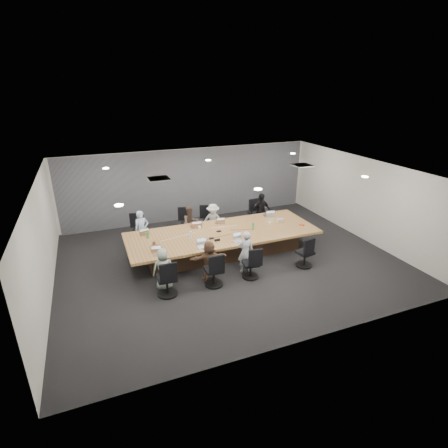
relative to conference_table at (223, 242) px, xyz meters
name	(u,v)px	position (x,y,z in m)	size (l,w,h in m)	color
floor	(229,260)	(0.00, -0.50, -0.40)	(10.00, 8.00, 0.00)	black
ceiling	(229,171)	(0.00, -0.50, 2.40)	(10.00, 8.00, 0.00)	white
wall_back	(191,184)	(0.00, 3.50, 1.00)	(10.00, 2.80, 0.00)	beige
wall_front	(306,285)	(0.00, -4.50, 1.00)	(10.00, 2.80, 0.00)	beige
wall_left	(42,244)	(-5.00, -0.50, 1.00)	(8.00, 2.80, 0.00)	beige
wall_right	(363,199)	(5.00, -0.50, 1.00)	(8.00, 2.80, 0.00)	beige
curtain	(191,185)	(0.00, 3.42, 1.00)	(9.80, 0.04, 2.80)	slate
conference_table	(223,242)	(0.00, 0.00, 0.00)	(6.00, 2.20, 0.74)	#3B271A
chair_0	(141,232)	(-2.32, 1.70, 0.03)	(0.58, 0.58, 0.86)	black
chair_1	(188,225)	(-0.66, 1.70, 0.04)	(0.59, 0.59, 0.87)	black
chair_2	(210,222)	(0.16, 1.70, 0.01)	(0.56, 0.56, 0.83)	black
chair_3	(256,216)	(2.03, 1.70, 0.02)	(0.57, 0.57, 0.84)	black
chair_4	(167,281)	(-2.21, -1.70, 0.01)	(0.56, 0.56, 0.82)	black
chair_5	(214,272)	(-0.93, -1.70, -0.01)	(0.53, 0.53, 0.78)	black
chair_6	(251,266)	(0.17, -1.70, -0.04)	(0.49, 0.49, 0.73)	black
chair_7	(305,255)	(1.95, -1.70, -0.02)	(0.51, 0.51, 0.76)	black
person_0	(142,230)	(-2.32, 1.35, 0.24)	(0.47, 0.31, 1.29)	#ABC7E4
laptop_0	(144,233)	(-2.32, 0.80, 0.35)	(0.29, 0.20, 0.02)	#8C6647
person_1	(191,223)	(-0.66, 1.35, 0.23)	(0.62, 0.48, 1.27)	#4F3F38
laptop_1	(195,226)	(-0.66, 0.80, 0.35)	(0.34, 0.24, 0.02)	#8C6647
person_2	(213,221)	(0.16, 1.35, 0.21)	(0.79, 0.45, 1.22)	#B5B5B5
laptop_2	(218,222)	(0.16, 0.80, 0.35)	(0.28, 0.20, 0.02)	#8C6647
person_3	(261,212)	(2.03, 1.35, 0.30)	(0.82, 0.34, 1.40)	black
laptop_3	(268,215)	(2.03, 0.80, 0.35)	(0.32, 0.22, 0.02)	#B2B2B7
person_4	(163,269)	(-2.21, -1.35, 0.17)	(0.56, 0.37, 1.15)	#8D9F8F
laptop_4	(159,254)	(-2.21, -0.80, 0.35)	(0.28, 0.20, 0.02)	#8C6647
person_5	(209,260)	(-0.93, -1.35, 0.17)	(1.06, 0.34, 1.15)	brown
laptop_5	(203,247)	(-0.93, -0.80, 0.35)	(0.30, 0.21, 0.02)	#B2B2B7
person_6	(246,252)	(0.17, -1.35, 0.23)	(0.46, 0.30, 1.27)	#AEB1BA
laptop_6	(238,241)	(0.17, -0.80, 0.35)	(0.31, 0.21, 0.02)	#B2B2B7
bottle_green_left	(147,234)	(-2.29, 0.39, 0.47)	(0.07, 0.07, 0.26)	#3E8F45
bottle_green_right	(253,226)	(0.96, -0.21, 0.47)	(0.07, 0.07, 0.25)	#3E8F45
bottle_clear	(191,235)	(-1.08, -0.10, 0.45)	(0.07, 0.07, 0.23)	silver
cup_white_far	(200,228)	(-0.62, 0.47, 0.39)	(0.09, 0.09, 0.11)	white
cup_white_near	(269,223)	(1.67, 0.02, 0.38)	(0.07, 0.07, 0.09)	white
mug_brown	(154,243)	(-2.21, -0.15, 0.39)	(0.08, 0.08, 0.10)	brown
mic_left	(211,238)	(-0.51, -0.35, 0.35)	(0.14, 0.10, 0.03)	black
mic_right	(219,231)	(-0.10, 0.08, 0.35)	(0.14, 0.09, 0.03)	black
stapler	(217,240)	(-0.40, -0.57, 0.37)	(0.17, 0.04, 0.06)	black
canvas_bag	(280,220)	(2.11, 0.07, 0.40)	(0.23, 0.14, 0.13)	#B7A892
snack_packet	(302,224)	(2.65, -0.42, 0.36)	(0.16, 0.11, 0.04)	#C34419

